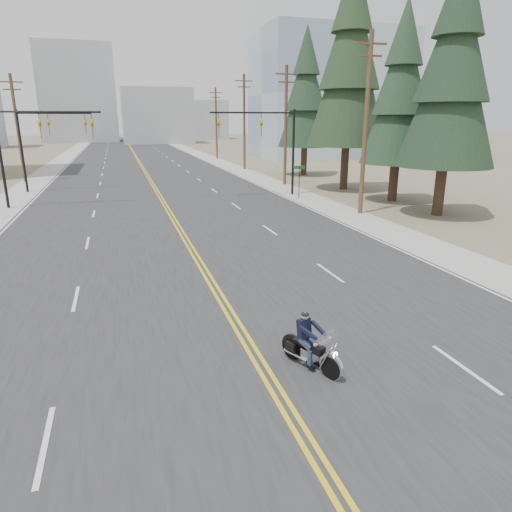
% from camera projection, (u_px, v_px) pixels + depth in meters
% --- Properties ---
extents(road, '(20.00, 200.00, 0.01)m').
position_uv_depth(road, '(138.00, 161.00, 70.96)').
color(road, '#303033').
rests_on(road, ground).
extents(sidewalk_left, '(3.00, 200.00, 0.01)m').
position_uv_depth(sidewalk_left, '(59.00, 163.00, 67.80)').
color(sidewalk_left, '#A5A5A0').
rests_on(sidewalk_left, ground).
extents(sidewalk_right, '(3.00, 200.00, 0.01)m').
position_uv_depth(sidewalk_right, '(211.00, 159.00, 74.11)').
color(sidewalk_right, '#A5A5A0').
rests_on(sidewalk_right, ground).
extents(traffic_mast_left, '(7.10, 0.26, 7.00)m').
position_uv_depth(traffic_mast_left, '(30.00, 138.00, 32.21)').
color(traffic_mast_left, black).
rests_on(traffic_mast_left, ground).
extents(traffic_mast_right, '(7.10, 0.26, 7.00)m').
position_uv_depth(traffic_mast_right, '(270.00, 135.00, 37.14)').
color(traffic_mast_right, black).
rests_on(traffic_mast_right, ground).
extents(traffic_mast_far, '(6.10, 0.26, 7.00)m').
position_uv_depth(traffic_mast_far, '(41.00, 135.00, 39.47)').
color(traffic_mast_far, black).
rests_on(traffic_mast_far, ground).
extents(street_sign, '(0.90, 0.06, 2.62)m').
position_uv_depth(street_sign, '(299.00, 176.00, 36.71)').
color(street_sign, black).
rests_on(street_sign, ground).
extents(utility_pole_b, '(2.20, 0.30, 11.50)m').
position_uv_depth(utility_pole_b, '(366.00, 123.00, 29.55)').
color(utility_pole_b, brown).
rests_on(utility_pole_b, ground).
extents(utility_pole_c, '(2.20, 0.30, 11.00)m').
position_uv_depth(utility_pole_c, '(286.00, 124.00, 43.38)').
color(utility_pole_c, brown).
rests_on(utility_pole_c, ground).
extents(utility_pole_d, '(2.20, 0.30, 11.50)m').
position_uv_depth(utility_pole_d, '(244.00, 121.00, 57.07)').
color(utility_pole_d, brown).
rests_on(utility_pole_d, ground).
extents(utility_pole_e, '(2.20, 0.30, 11.00)m').
position_uv_depth(utility_pole_e, '(216.00, 122.00, 72.74)').
color(utility_pole_e, brown).
rests_on(utility_pole_e, ground).
extents(utility_pole_left, '(2.20, 0.30, 10.50)m').
position_uv_depth(utility_pole_left, '(17.00, 127.00, 45.76)').
color(utility_pole_left, brown).
rests_on(utility_pole_left, ground).
extents(glass_building, '(24.00, 16.00, 20.00)m').
position_uv_depth(glass_building, '(329.00, 96.00, 76.87)').
color(glass_building, '#9EB5CC').
rests_on(glass_building, ground).
extents(haze_bldg_b, '(18.00, 14.00, 14.00)m').
position_uv_depth(haze_bldg_b, '(157.00, 116.00, 121.60)').
color(haze_bldg_b, '#ADB2B7').
rests_on(haze_bldg_b, ground).
extents(haze_bldg_c, '(16.00, 12.00, 18.00)m').
position_uv_depth(haze_bldg_c, '(289.00, 108.00, 116.05)').
color(haze_bldg_c, '#B7BCC6').
rests_on(haze_bldg_c, ground).
extents(haze_bldg_d, '(20.00, 15.00, 26.00)m').
position_uv_depth(haze_bldg_d, '(79.00, 94.00, 128.14)').
color(haze_bldg_d, '#ADB2B7').
rests_on(haze_bldg_d, ground).
extents(haze_bldg_e, '(14.00, 14.00, 12.00)m').
position_uv_depth(haze_bldg_e, '(203.00, 120.00, 149.49)').
color(haze_bldg_e, '#B7BCC6').
rests_on(haze_bldg_e, ground).
extents(motorcyclist, '(1.52, 2.07, 1.49)m').
position_uv_depth(motorcyclist, '(312.00, 342.00, 11.62)').
color(motorcyclist, black).
rests_on(motorcyclist, ground).
extents(conifer_near, '(6.11, 6.11, 16.18)m').
position_uv_depth(conifer_near, '(454.00, 67.00, 28.08)').
color(conifer_near, '#382619').
rests_on(conifer_near, ground).
extents(conifer_mid, '(5.49, 5.49, 14.64)m').
position_uv_depth(conifer_mid, '(401.00, 88.00, 33.70)').
color(conifer_mid, '#382619').
rests_on(conifer_mid, ground).
extents(conifer_tall, '(7.00, 7.00, 19.45)m').
position_uv_depth(conifer_tall, '(350.00, 59.00, 38.95)').
color(conifer_tall, '#382619').
rests_on(conifer_tall, ground).
extents(conifer_far, '(5.96, 5.96, 15.96)m').
position_uv_depth(conifer_far, '(306.00, 91.00, 50.29)').
color(conifer_far, '#382619').
rests_on(conifer_far, ground).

